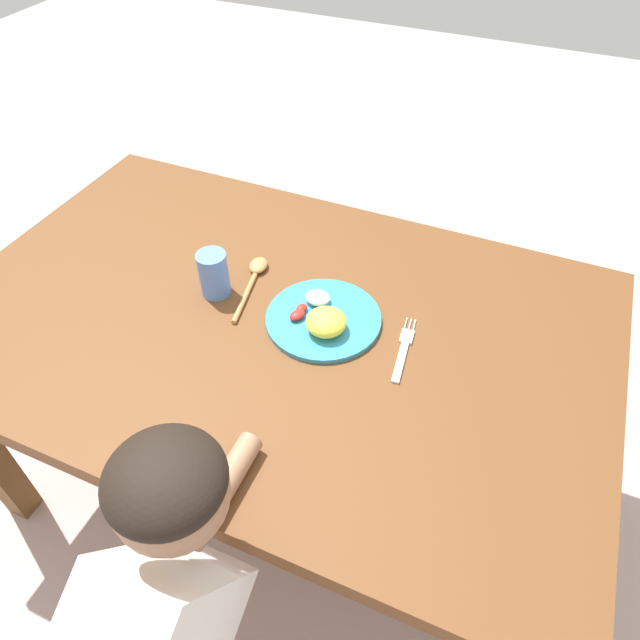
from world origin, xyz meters
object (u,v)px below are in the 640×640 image
spoon (255,275)px  plate (323,319)px  fork (403,351)px  drinking_cup (214,274)px

spoon → plate: bearing=-121.7°
plate → fork: size_ratio=1.36×
plate → drinking_cup: (-0.27, -0.00, 0.04)m
spoon → drinking_cup: (-0.06, -0.08, 0.05)m
plate → drinking_cup: drinking_cup is taller
spoon → drinking_cup: bearing=133.3°
drinking_cup → fork: bearing=-0.9°
fork → spoon: size_ratio=0.84×
plate → fork: bearing=-2.9°
plate → spoon: bearing=159.6°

